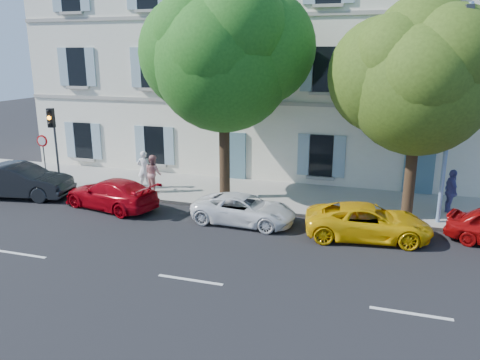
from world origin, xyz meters
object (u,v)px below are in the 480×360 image
(car_red_coupe, at_px, (111,194))
(road_sign, at_px, (43,149))
(tree_left, at_px, (224,61))
(pedestrian_b, at_px, (153,173))
(car_dark_sedan, at_px, (19,181))
(tree_right, at_px, (419,85))
(car_yellow_supercar, at_px, (368,222))
(pedestrian_c, at_px, (451,192))
(car_white_coupe, at_px, (244,209))
(pedestrian_a, at_px, (144,169))
(street_lamp, at_px, (452,106))
(traffic_light, at_px, (53,131))

(car_red_coupe, bearing_deg, road_sign, -97.90)
(tree_left, bearing_deg, pedestrian_b, -178.46)
(car_dark_sedan, bearing_deg, tree_right, -93.06)
(car_yellow_supercar, height_order, pedestrian_c, pedestrian_c)
(car_red_coupe, bearing_deg, car_dark_sedan, -78.44)
(car_white_coupe, bearing_deg, pedestrian_a, 66.58)
(car_red_coupe, relative_size, pedestrian_b, 2.53)
(street_lamp, bearing_deg, road_sign, 179.71)
(car_red_coupe, height_order, street_lamp, street_lamp)
(tree_left, bearing_deg, traffic_light, -174.10)
(pedestrian_b, distance_m, pedestrian_c, 12.67)
(car_dark_sedan, bearing_deg, road_sign, -10.46)
(tree_left, xyz_separation_m, traffic_light, (-8.09, -0.84, -3.14))
(car_dark_sedan, height_order, pedestrian_b, pedestrian_b)
(pedestrian_b, bearing_deg, road_sign, 37.83)
(car_yellow_supercar, relative_size, tree_right, 0.55)
(pedestrian_a, bearing_deg, pedestrian_c, 165.38)
(car_yellow_supercar, bearing_deg, traffic_light, 75.20)
(car_yellow_supercar, xyz_separation_m, tree_right, (1.36, 2.15, 4.61))
(street_lamp, bearing_deg, pedestrian_a, 175.50)
(tree_left, xyz_separation_m, pedestrian_b, (-3.43, -0.09, -4.99))
(road_sign, xyz_separation_m, pedestrian_b, (5.53, 0.51, -0.89))
(pedestrian_a, bearing_deg, road_sign, -5.45)
(car_yellow_supercar, height_order, tree_right, tree_right)
(street_lamp, height_order, pedestrian_c, street_lamp)
(car_red_coupe, xyz_separation_m, car_yellow_supercar, (10.43, -0.18, -0.02))
(car_white_coupe, distance_m, road_sign, 10.83)
(car_white_coupe, bearing_deg, traffic_light, 82.85)
(road_sign, xyz_separation_m, pedestrian_a, (4.83, 0.92, -0.86))
(pedestrian_a, bearing_deg, tree_right, 160.03)
(car_dark_sedan, height_order, traffic_light, traffic_light)
(road_sign, bearing_deg, pedestrian_b, 5.28)
(car_white_coupe, bearing_deg, pedestrian_b, 67.29)
(pedestrian_a, distance_m, pedestrian_c, 13.34)
(car_white_coupe, bearing_deg, tree_right, -69.07)
(car_white_coupe, xyz_separation_m, traffic_light, (-9.72, 1.62, 2.30))
(car_dark_sedan, relative_size, tree_left, 0.51)
(car_white_coupe, height_order, traffic_light, traffic_light)
(car_white_coupe, relative_size, pedestrian_c, 2.23)
(pedestrian_a, bearing_deg, car_white_coupe, 138.06)
(car_yellow_supercar, bearing_deg, road_sign, 74.73)
(pedestrian_b, bearing_deg, car_red_coupe, 104.16)
(car_dark_sedan, distance_m, tree_left, 10.64)
(traffic_light, height_order, street_lamp, street_lamp)
(traffic_light, bearing_deg, street_lamp, 0.49)
(tree_left, xyz_separation_m, road_sign, (-8.95, -0.60, -4.10))
(car_white_coupe, relative_size, tree_right, 0.50)
(car_red_coupe, relative_size, pedestrian_c, 2.43)
(tree_left, bearing_deg, car_red_coupe, -150.08)
(street_lamp, bearing_deg, traffic_light, -179.51)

